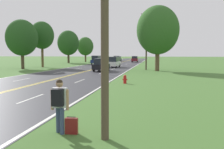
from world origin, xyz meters
TOP-DOWN VIEW (x-y plane):
  - hitchhiker_person at (7.08, 2.10)m, footprint 0.61×0.43m
  - suitcase at (7.47, 2.14)m, footprint 0.42×0.17m
  - fire_hydrant at (7.51, 15.45)m, footprint 0.44×0.28m
  - utility_pole_midground at (8.61, 33.41)m, footprint 1.80×0.24m
  - tree_left_verge at (-12.25, 31.96)m, footprint 5.32×5.32m
  - tree_behind_sign at (-13.54, 56.99)m, footprint 5.87×5.87m
  - tree_mid_treeline at (10.36, 31.35)m, footprint 6.30×6.30m
  - tree_right_cluster at (-11.50, 37.73)m, footprint 4.59×4.59m
  - tree_far_back at (-11.64, 66.78)m, footprint 5.01×5.01m
  - car_black_van_approaching at (2.15, 29.37)m, footprint 1.92×4.16m
  - car_white_van_mid_near at (2.32, 39.32)m, footprint 1.95×4.78m
  - car_dark_blue_van_mid_far at (-4.44, 52.39)m, footprint 1.92×4.64m
  - car_maroon_suv_receding at (3.81, 67.63)m, footprint 1.88×4.50m
  - car_dark_green_suv_distant at (-2.37, 73.70)m, footprint 1.91×4.11m
  - car_silver_van_horizon at (-4.10, 80.79)m, footprint 1.95×4.03m

SIDE VIEW (x-z plane):
  - suitcase at x=7.47m, z-range -0.02..0.55m
  - fire_hydrant at x=7.51m, z-range 0.01..0.76m
  - car_dark_green_suv_distant at x=-2.37m, z-range 0.05..1.75m
  - car_silver_van_horizon at x=-4.10m, z-range 0.03..1.81m
  - car_maroon_suv_receding at x=3.81m, z-range 0.06..1.90m
  - car_black_van_approaching at x=2.15m, z-range 0.03..1.94m
  - car_white_van_mid_near at x=2.32m, z-range 0.03..2.06m
  - car_dark_blue_van_mid_far at x=-4.44m, z-range 0.02..2.13m
  - hitchhiker_person at x=7.08m, z-range 0.20..1.99m
  - tree_far_back at x=-11.64m, z-range 0.98..8.75m
  - utility_pole_midground at x=8.61m, z-range 0.16..9.65m
  - tree_left_verge at x=-12.25m, z-range 1.10..9.46m
  - tree_behind_sign at x=-13.54m, z-range 1.07..9.99m
  - tree_mid_treeline at x=10.36m, z-range 1.22..10.96m
  - tree_right_cluster at x=-11.50m, z-range 1.72..10.49m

